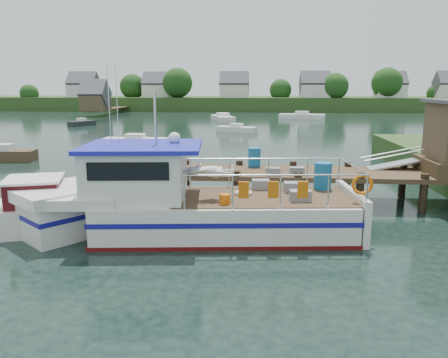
# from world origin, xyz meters

# --- Properties ---
(ground_plane) EXTENTS (160.00, 160.00, 0.00)m
(ground_plane) POSITION_xyz_m (0.00, 0.00, 0.00)
(ground_plane) COLOR black
(far_shore) EXTENTS (140.00, 42.55, 9.22)m
(far_shore) POSITION_xyz_m (0.01, 82.37, 2.10)
(far_shore) COLOR #2D491E
(far_shore) RESTS_ON ground
(dock) EXTENTS (16.60, 3.00, 4.78)m
(dock) POSITION_xyz_m (6.51, 0.01, 2.24)
(dock) COLOR #463321
(dock) RESTS_ON ground
(lobster_boat) EXTENTS (12.27, 4.52, 5.82)m
(lobster_boat) POSITION_xyz_m (-2.19, -4.60, 1.06)
(lobster_boat) COLOR silver
(lobster_boat) RESTS_ON ground
(work_boat) EXTENTS (7.40, 4.11, 3.92)m
(work_boat) POSITION_xyz_m (-8.20, -4.85, 0.62)
(work_boat) COLOR silver
(work_boat) RESTS_ON ground
(moored_rowboat) EXTENTS (4.23, 1.87, 1.19)m
(moored_rowboat) POSITION_xyz_m (-16.96, 9.40, 0.44)
(moored_rowboat) COLOR #463321
(moored_rowboat) RESTS_ON ground
(moored_far) EXTENTS (7.61, 4.06, 1.23)m
(moored_far) POSITION_xyz_m (7.33, 53.04, 0.46)
(moored_far) COLOR silver
(moored_far) RESTS_ON ground
(moored_a) EXTENTS (5.58, 1.96, 1.02)m
(moored_a) POSITION_xyz_m (-10.31, 18.25, 0.38)
(moored_a) COLOR silver
(moored_a) RESTS_ON ground
(moored_b) EXTENTS (4.76, 2.99, 1.00)m
(moored_b) POSITION_xyz_m (-2.12, 30.52, 0.37)
(moored_b) COLOR silver
(moored_b) RESTS_ON ground
(moored_d) EXTENTS (4.34, 7.43, 1.20)m
(moored_d) POSITION_xyz_m (-5.12, 47.96, 0.44)
(moored_d) COLOR silver
(moored_d) RESTS_ON ground
(moored_e) EXTENTS (2.88, 3.83, 1.02)m
(moored_e) POSITION_xyz_m (-22.96, 37.39, 0.38)
(moored_e) COLOR black
(moored_e) RESTS_ON ground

